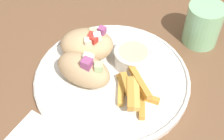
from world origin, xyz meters
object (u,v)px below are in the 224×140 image
(pita_sandwich_far, at_px, (87,45))
(pita_sandwich_near, at_px, (84,70))
(plate, at_px, (112,78))
(sauce_ramekin, at_px, (133,57))
(water_glass, at_px, (203,26))
(fries_pile, at_px, (133,92))

(pita_sandwich_far, bearing_deg, pita_sandwich_near, -89.64)
(plate, height_order, pita_sandwich_near, pita_sandwich_near)
(plate, bearing_deg, pita_sandwich_far, 158.89)
(plate, xyz_separation_m, sauce_ramekin, (0.02, 0.05, 0.03))
(water_glass, bearing_deg, pita_sandwich_far, -138.29)
(pita_sandwich_far, distance_m, sauce_ramekin, 0.10)
(sauce_ramekin, bearing_deg, pita_sandwich_far, -167.69)
(sauce_ramekin, bearing_deg, fries_pile, -64.04)
(plate, distance_m, pita_sandwich_far, 0.08)
(plate, xyz_separation_m, water_glass, (0.12, 0.20, 0.03))
(plate, distance_m, water_glass, 0.23)
(sauce_ramekin, bearing_deg, plate, -114.53)
(plate, height_order, pita_sandwich_far, pita_sandwich_far)
(water_glass, bearing_deg, fries_pile, -105.10)
(pita_sandwich_near, relative_size, sauce_ramekin, 1.46)
(pita_sandwich_near, height_order, pita_sandwich_far, pita_sandwich_near)
(pita_sandwich_far, height_order, sauce_ramekin, pita_sandwich_far)
(fries_pile, bearing_deg, plate, 155.45)
(plate, relative_size, water_glass, 3.34)
(plate, bearing_deg, fries_pile, -24.55)
(pita_sandwich_far, bearing_deg, fries_pile, -47.48)
(plate, height_order, sauce_ramekin, sauce_ramekin)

